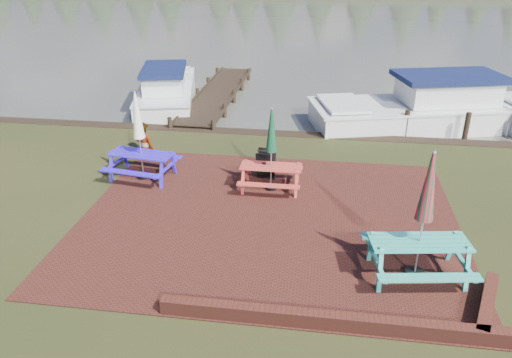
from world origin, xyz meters
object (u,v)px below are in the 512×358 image
object	(u,v)px
person	(143,123)
picnic_table_red	(271,162)
picnic_table_blue	(141,149)
chalkboard	(266,164)
jetty	(217,94)
picnic_table_teal	(421,236)
boat_jetty	(167,91)
boat_near	(425,110)

from	to	relation	value
person	picnic_table_red	bearing A→B (deg)	171.38
picnic_table_red	person	xyz separation A→B (m)	(-4.37, 2.29, 0.10)
picnic_table_blue	chalkboard	xyz separation A→B (m)	(3.45, 0.47, -0.44)
chalkboard	jetty	world-z (taller)	chalkboard
picnic_table_red	picnic_table_blue	world-z (taller)	picnic_table_blue
picnic_table_teal	jetty	size ratio (longest dim) A/B	0.29
picnic_table_teal	picnic_table_red	xyz separation A→B (m)	(-3.31, 3.46, -0.14)
boat_jetty	picnic_table_teal	bearing A→B (deg)	-65.63
picnic_table_teal	picnic_table_blue	xyz separation A→B (m)	(-6.98, 3.66, -0.06)
jetty	boat_jetty	distance (m)	2.16
picnic_table_blue	jetty	size ratio (longest dim) A/B	0.27
picnic_table_blue	boat_jetty	size ratio (longest dim) A/B	0.37
picnic_table_teal	picnic_table_blue	world-z (taller)	picnic_table_teal
picnic_table_blue	boat_near	bearing A→B (deg)	44.19
picnic_table_teal	person	xyz separation A→B (m)	(-7.68, 5.74, -0.04)
picnic_table_red	jetty	size ratio (longest dim) A/B	0.25
picnic_table_blue	chalkboard	world-z (taller)	picnic_table_blue
picnic_table_red	person	bearing A→B (deg)	152.38
picnic_table_red	chalkboard	size ratio (longest dim) A/B	2.73
boat_jetty	person	xyz separation A→B (m)	(1.03, -5.65, 0.54)
boat_jetty	chalkboard	bearing A→B (deg)	-67.58
picnic_table_blue	chalkboard	bearing A→B (deg)	16.18
chalkboard	jetty	size ratio (longest dim) A/B	0.09
picnic_table_blue	person	size ratio (longest dim) A/B	1.39
boat_jetty	boat_near	world-z (taller)	boat_near
picnic_table_red	boat_jetty	world-z (taller)	picnic_table_red
chalkboard	boat_jetty	size ratio (longest dim) A/B	0.12
chalkboard	person	world-z (taller)	person
picnic_table_blue	person	xyz separation A→B (m)	(-0.70, 2.09, 0.03)
boat_near	person	bearing A→B (deg)	98.77
boat_near	jetty	bearing A→B (deg)	60.00
jetty	boat_near	distance (m)	8.66
picnic_table_teal	boat_near	size ratio (longest dim) A/B	0.32
picnic_table_teal	boat_near	distance (m)	10.03
picnic_table_blue	jetty	xyz separation A→B (m)	(0.30, 8.45, -0.76)
picnic_table_teal	boat_jetty	distance (m)	14.35
picnic_table_red	boat_near	xyz separation A→B (m)	(4.99, 6.42, -0.35)
boat_jetty	picnic_table_red	bearing A→B (deg)	-68.81
boat_jetty	boat_near	distance (m)	10.50
boat_jetty	boat_near	bearing A→B (deg)	-21.30
picnic_table_red	boat_near	bearing A→B (deg)	52.17
chalkboard	person	size ratio (longest dim) A/B	0.46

